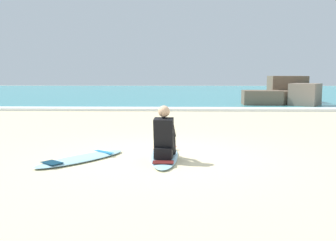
# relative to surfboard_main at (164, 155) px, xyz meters

# --- Properties ---
(ground_plane) EXTENTS (80.00, 80.00, 0.00)m
(ground_plane) POSITION_rel_surfboard_main_xyz_m (0.08, -0.03, -0.04)
(ground_plane) COLOR beige
(sea) EXTENTS (80.00, 28.00, 0.10)m
(sea) POSITION_rel_surfboard_main_xyz_m (0.08, 22.71, 0.01)
(sea) COLOR teal
(sea) RESTS_ON ground
(breaking_foam) EXTENTS (80.00, 0.90, 0.11)m
(breaking_foam) POSITION_rel_surfboard_main_xyz_m (0.08, 9.01, 0.02)
(breaking_foam) COLOR white
(breaking_foam) RESTS_ON ground
(surfboard_main) EXTENTS (0.54, 2.30, 0.08)m
(surfboard_main) POSITION_rel_surfboard_main_xyz_m (0.00, 0.00, 0.00)
(surfboard_main) COLOR #9ED1E5
(surfboard_main) RESTS_ON ground
(surfer_seated) EXTENTS (0.41, 0.73, 0.95)m
(surfer_seated) POSITION_rel_surfboard_main_xyz_m (0.02, -0.35, 0.40)
(surfer_seated) COLOR black
(surfer_seated) RESTS_ON surfboard_main
(surfboard_spare_near) EXTENTS (1.61, 1.83, 0.08)m
(surfboard_spare_near) POSITION_rel_surfboard_main_xyz_m (-1.51, -0.33, 0.00)
(surfboard_spare_near) COLOR #9ED1E5
(surfboard_spare_near) RESTS_ON ground
(rock_outcrop_distant) EXTENTS (3.71, 3.51, 1.43)m
(rock_outcrop_distant) POSITION_rel_surfboard_main_xyz_m (5.52, 11.59, 0.51)
(rock_outcrop_distant) COLOR #756656
(rock_outcrop_distant) RESTS_ON ground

